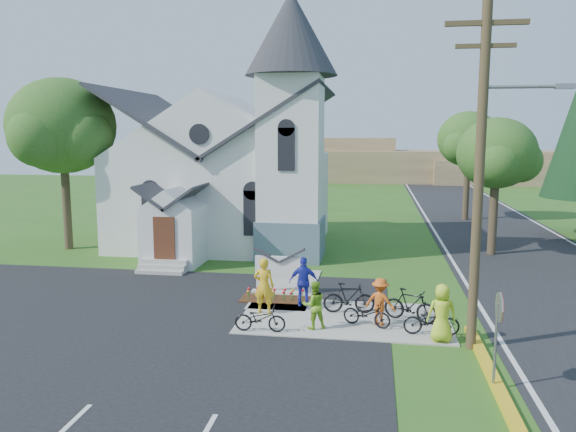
% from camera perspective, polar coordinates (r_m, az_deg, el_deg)
% --- Properties ---
extents(ground, '(120.00, 120.00, 0.00)m').
position_cam_1_polar(ground, '(19.07, 1.09, -10.72)').
color(ground, '#2B5E1B').
rests_on(ground, ground).
extents(parking_lot, '(20.00, 16.00, 0.02)m').
position_cam_1_polar(parking_lot, '(19.46, -21.05, -10.87)').
color(parking_lot, black).
rests_on(parking_lot, ground).
extents(road, '(8.00, 90.00, 0.02)m').
position_cam_1_polar(road, '(34.30, 21.43, -2.65)').
color(road, black).
rests_on(road, ground).
extents(sidewalk, '(7.00, 4.00, 0.05)m').
position_cam_1_polar(sidewalk, '(19.41, 5.76, -10.34)').
color(sidewalk, '#A9A498').
rests_on(sidewalk, ground).
extents(church, '(12.35, 12.00, 13.00)m').
position_cam_1_polar(church, '(31.36, -5.81, 6.55)').
color(church, silver).
rests_on(church, ground).
extents(church_sign, '(2.20, 0.40, 1.70)m').
position_cam_1_polar(church_sign, '(21.99, -0.89, -5.32)').
color(church_sign, '#A9A498').
rests_on(church_sign, ground).
extents(flower_bed, '(2.60, 1.10, 0.07)m').
position_cam_1_polar(flower_bed, '(21.40, -1.30, -8.47)').
color(flower_bed, '#391D0F').
rests_on(flower_bed, ground).
extents(utility_pole, '(3.45, 0.28, 10.00)m').
position_cam_1_polar(utility_pole, '(16.65, 19.11, 5.03)').
color(utility_pole, '#463623').
rests_on(utility_pole, ground).
extents(stop_sign, '(0.11, 0.76, 2.48)m').
position_cam_1_polar(stop_sign, '(14.69, 20.58, -9.86)').
color(stop_sign, gray).
rests_on(stop_sign, ground).
extents(tree_lot_corner, '(5.60, 5.60, 9.15)m').
position_cam_1_polar(tree_lot_corner, '(32.32, -21.97, 8.45)').
color(tree_lot_corner, '#362A1D').
rests_on(tree_lot_corner, ground).
extents(tree_road_near, '(4.00, 4.00, 7.05)m').
position_cam_1_polar(tree_road_near, '(30.50, 20.42, 5.94)').
color(tree_road_near, '#362A1D').
rests_on(tree_road_near, ground).
extents(tree_road_mid, '(4.40, 4.40, 7.80)m').
position_cam_1_polar(tree_road_mid, '(42.38, 17.88, 7.39)').
color(tree_road_mid, '#362A1D').
rests_on(tree_road_mid, ground).
extents(distant_hills, '(61.00, 10.00, 5.60)m').
position_cam_1_polar(distant_hills, '(74.31, 9.52, 5.17)').
color(distant_hills, brown).
rests_on(distant_hills, ground).
extents(cyclist_0, '(0.74, 0.50, 1.96)m').
position_cam_1_polar(cyclist_0, '(19.56, -2.46, -7.08)').
color(cyclist_0, gold).
rests_on(cyclist_0, sidewalk).
extents(bike_0, '(1.63, 0.62, 0.85)m').
position_cam_1_polar(bike_0, '(17.97, -2.85, -10.35)').
color(bike_0, black).
rests_on(bike_0, sidewalk).
extents(cyclist_1, '(0.93, 0.84, 1.56)m').
position_cam_1_polar(cyclist_1, '(18.13, 2.66, -9.00)').
color(cyclist_1, '#78B421').
rests_on(cyclist_1, sidewalk).
extents(bike_1, '(1.82, 0.65, 1.07)m').
position_cam_1_polar(bike_1, '(19.77, 6.21, -8.29)').
color(bike_1, black).
rests_on(bike_1, sidewalk).
extents(cyclist_2, '(1.06, 0.45, 1.80)m').
position_cam_1_polar(cyclist_2, '(20.34, 1.62, -6.69)').
color(cyclist_2, '#2129A9').
rests_on(cyclist_2, sidewalk).
extents(bike_2, '(1.69, 1.05, 0.84)m').
position_cam_1_polar(bike_2, '(18.60, 8.01, -9.78)').
color(bike_2, black).
rests_on(bike_2, sidewalk).
extents(cyclist_3, '(1.14, 0.89, 1.55)m').
position_cam_1_polar(cyclist_3, '(18.70, 9.34, -8.57)').
color(cyclist_3, '#D05717').
rests_on(cyclist_3, sidewalk).
extents(bike_3, '(1.88, 1.20, 1.10)m').
position_cam_1_polar(bike_3, '(19.26, 12.32, -8.85)').
color(bike_3, black).
rests_on(bike_3, sidewalk).
extents(cyclist_4, '(0.91, 0.64, 1.77)m').
position_cam_1_polar(cyclist_4, '(17.61, 15.36, -9.47)').
color(cyclist_4, '#B9DA28').
rests_on(cyclist_4, sidewalk).
extents(bike_4, '(1.73, 0.65, 0.90)m').
position_cam_1_polar(bike_4, '(18.20, 14.37, -10.28)').
color(bike_4, black).
rests_on(bike_4, sidewalk).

